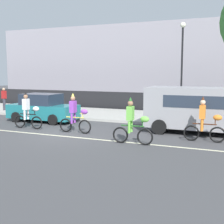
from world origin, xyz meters
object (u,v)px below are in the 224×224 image
Objects in this scene: parade_cyclist_zebra at (28,112)px; parked_van_grey at (202,107)px; parked_car_teal at (43,108)px; street_lamp_post at (182,55)px; parade_cyclist_lime at (133,124)px; parade_cyclist_purple at (75,116)px; pedestrian_onlooker at (4,98)px; parade_cyclist_orange at (205,122)px.

parade_cyclist_zebra is 8.67m from parked_van_grey.
parked_car_teal is 0.70× the size of street_lamp_post.
street_lamp_post reaches higher than parade_cyclist_lime.
parade_cyclist_purple is (2.81, -0.05, 0.00)m from parade_cyclist_zebra.
parade_cyclist_lime is at bearing -91.83° from street_lamp_post.
parade_cyclist_purple is 9.80m from pedestrian_onlooker.
parade_cyclist_orange is at bearing -78.27° from parked_van_grey.
parade_cyclist_zebra is 0.33× the size of street_lamp_post.
parade_cyclist_lime is (3.31, -1.12, 0.00)m from parade_cyclist_purple.
parade_cyclist_purple reaches higher than pedestrian_onlooker.
parked_van_grey is 1.22× the size of parked_car_teal.
parked_van_grey reaches higher than parade_cyclist_orange.
parade_cyclist_orange is 9.63m from parked_car_teal.
parade_cyclist_orange is 1.90m from parked_van_grey.
parked_car_teal is at bearing 107.80° from parade_cyclist_zebra.
parade_cyclist_lime is 1.19× the size of pedestrian_onlooker.
parked_van_grey is at bearing 15.00° from parade_cyclist_zebra.
street_lamp_post is (0.27, 8.50, 3.15)m from parade_cyclist_lime.
parked_car_teal is (-6.85, 3.41, -0.06)m from parade_cyclist_lime.
parade_cyclist_zebra is 2.81m from parade_cyclist_purple.
parade_cyclist_zebra and parade_cyclist_purple have the same top height.
parade_cyclist_purple is at bearing -33.01° from parked_car_teal.
parade_cyclist_orange is (8.74, 0.43, 0.00)m from parade_cyclist_zebra.
parade_cyclist_purple is 4.21m from parked_car_teal.
parade_cyclist_lime is 13.26m from pedestrian_onlooker.
parade_cyclist_purple is at bearing -115.90° from street_lamp_post.
parade_cyclist_orange is 7.94m from street_lamp_post.
street_lamp_post is (6.40, 7.34, 3.15)m from parade_cyclist_zebra.
parade_cyclist_purple is at bearing -175.39° from parade_cyclist_orange.
parade_cyclist_purple and parade_cyclist_orange have the same top height.
parade_cyclist_orange is 0.47× the size of parked_car_teal.
parade_cyclist_zebra and parade_cyclist_lime have the same top height.
parade_cyclist_lime is (6.13, -1.16, 0.00)m from parade_cyclist_zebra.
parade_cyclist_lime is at bearing -18.61° from parade_cyclist_purple.
parked_car_teal is 5.62m from pedestrian_onlooker.
parade_cyclist_purple is 3.50m from parade_cyclist_lime.
parade_cyclist_zebra is 0.38× the size of parked_van_grey.
parade_cyclist_orange is at bearing 31.37° from parade_cyclist_lime.
parade_cyclist_zebra reaches higher than pedestrian_onlooker.
parade_cyclist_purple is at bearing -157.59° from parked_van_grey.
parade_cyclist_zebra is 10.23m from street_lamp_post.
parade_cyclist_purple is 0.47× the size of parked_car_teal.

